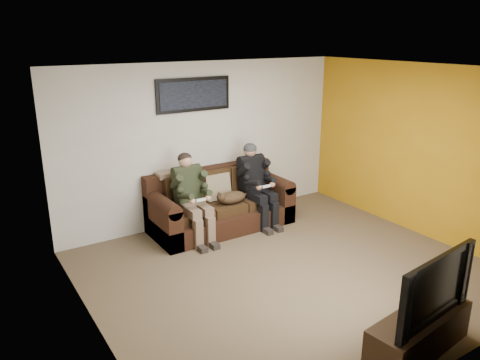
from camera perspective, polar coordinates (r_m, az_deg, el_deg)
floor at (r=6.33m, az=6.06°, el=-11.00°), size 5.00×5.00×0.00m
ceiling at (r=5.58m, az=6.93°, el=13.16°), size 5.00×5.00×0.00m
wall_back at (r=7.64m, az=-4.20°, el=4.51°), size 5.00×0.00×5.00m
wall_front at (r=4.43m, az=25.15°, el=-6.98°), size 5.00×0.00×5.00m
wall_left at (r=4.75m, az=-17.84°, el=-4.52°), size 0.00×4.50×4.50m
wall_right at (r=7.61m, az=21.32°, el=3.29°), size 0.00×4.50×4.50m
accent_wall_right at (r=7.60m, az=21.27°, el=3.29°), size 0.00×4.50×4.50m
sofa at (r=7.56m, az=-2.58°, el=-3.14°), size 2.26×0.98×0.92m
throw_pillow at (r=7.49m, az=-2.78°, el=-0.83°), size 0.43×0.21×0.43m
throw_blanket at (r=7.32m, az=-8.40°, el=0.75°), size 0.46×0.23×0.08m
person_left at (r=7.01m, az=-5.96°, el=-1.51°), size 0.51×0.87×1.31m
person_right at (r=7.57m, az=1.91°, el=0.06°), size 0.51×0.86×1.32m
cat at (r=7.32m, az=-1.08°, el=-2.12°), size 0.66×0.26×0.24m
framed_poster at (r=7.37m, az=-5.67°, el=10.32°), size 1.25×0.05×0.52m
tv_stand at (r=5.13m, az=20.95°, el=-17.03°), size 1.30×0.55×0.40m
television at (r=4.86m, az=21.65°, el=-11.74°), size 1.20×0.29×0.68m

